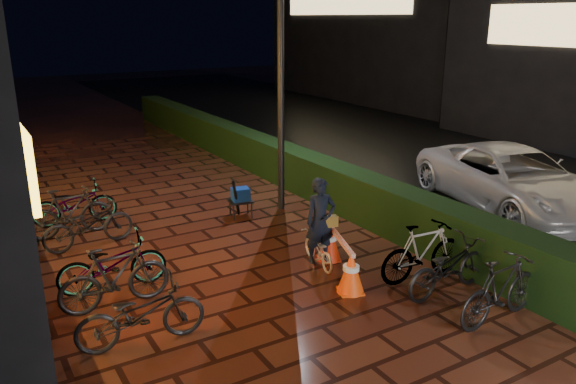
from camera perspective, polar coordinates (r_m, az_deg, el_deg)
ground at (r=8.28m, az=3.51°, el=-13.49°), size 80.00×80.00×0.00m
asphalt_road at (r=17.50m, az=18.77°, el=2.40°), size 11.00×60.00×0.01m
hedge at (r=16.11m, az=-2.87°, el=3.91°), size 0.70×20.00×1.00m
van at (r=13.77m, az=21.84°, el=1.23°), size 3.46×5.50×1.41m
lamp_post_hedge at (r=12.37m, az=-0.74°, el=12.03°), size 0.54×0.22×5.62m
lamp_post_sf at (r=12.42m, az=-27.00°, el=9.51°), size 0.51×0.15×5.35m
cyclist at (r=9.88m, az=3.21°, el=-4.29°), size 0.62×1.19×1.63m
traffic_barrier at (r=9.67m, az=5.24°, el=-6.48°), size 0.92×1.71×0.70m
cart_assembly at (r=12.33m, az=-4.88°, el=-0.41°), size 0.61×0.52×0.96m
parked_bikes_storefront at (r=10.40m, az=-18.91°, el=-4.91°), size 1.97×6.10×1.01m
parked_bikes_hedge at (r=9.23m, az=16.56°, el=-7.45°), size 1.76×2.18×1.01m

